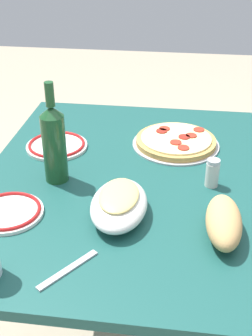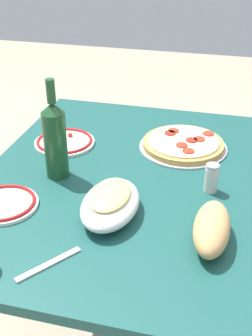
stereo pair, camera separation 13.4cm
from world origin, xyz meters
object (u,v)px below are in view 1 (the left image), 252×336
(baked_pasta_dish, at_px, (119,203))
(side_plate_far, at_px, (57,145))
(side_plate_near, at_px, (8,212))
(spice_shaker, at_px, (212,173))
(pepperoni_pizza, at_px, (176,141))
(bread_loaf, at_px, (224,222))
(wine_bottle, at_px, (54,143))
(dining_table, at_px, (126,211))

(baked_pasta_dish, distance_m, side_plate_far, 0.45)
(side_plate_near, distance_m, spice_shaker, 0.59)
(baked_pasta_dish, relative_size, side_plate_near, 1.27)
(baked_pasta_dish, distance_m, spice_shaker, 0.31)
(side_plate_near, bearing_deg, baked_pasta_dish, -83.29)
(pepperoni_pizza, xyz_separation_m, spice_shaker, (-0.25, -0.11, 0.03))
(bread_loaf, bearing_deg, pepperoni_pizza, 15.60)
(wine_bottle, bearing_deg, side_plate_near, 156.95)
(bread_loaf, bearing_deg, dining_table, 48.38)
(dining_table, xyz_separation_m, baked_pasta_dish, (-0.20, -0.01, 0.17))
(baked_pasta_dish, height_order, spice_shaker, spice_shaker)
(pepperoni_pizza, xyz_separation_m, bread_loaf, (-0.48, -0.13, 0.03))
(pepperoni_pizza, xyz_separation_m, baked_pasta_dish, (-0.43, 0.14, 0.03))
(side_plate_far, bearing_deg, pepperoni_pizza, -79.91)
(side_plate_near, relative_size, side_plate_far, 0.90)
(pepperoni_pizza, bearing_deg, dining_table, 147.92)
(side_plate_far, bearing_deg, side_plate_near, 176.26)
(pepperoni_pizza, relative_size, baked_pasta_dish, 1.26)
(side_plate_near, bearing_deg, pepperoni_pizza, -42.80)
(bread_loaf, bearing_deg, baked_pasta_dish, 80.45)
(side_plate_near, xyz_separation_m, spice_shaker, (0.22, -0.55, 0.03))
(side_plate_near, height_order, side_plate_far, side_plate_far)
(dining_table, relative_size, pepperoni_pizza, 3.70)
(baked_pasta_dish, bearing_deg, pepperoni_pizza, -17.52)
(baked_pasta_dish, height_order, bread_loaf, bread_loaf)
(side_plate_near, distance_m, side_plate_far, 0.40)
(side_plate_near, xyz_separation_m, side_plate_far, (0.40, -0.03, 0.00))
(wine_bottle, height_order, spice_shaker, wine_bottle)
(side_plate_far, relative_size, bread_loaf, 0.99)
(dining_table, height_order, pepperoni_pizza, pepperoni_pizza)
(dining_table, bearing_deg, baked_pasta_dish, -177.70)
(baked_pasta_dish, xyz_separation_m, side_plate_far, (0.36, 0.27, -0.03))
(dining_table, distance_m, side_plate_far, 0.34)
(spice_shaker, bearing_deg, side_plate_near, 111.93)
(spice_shaker, bearing_deg, dining_table, 86.33)
(pepperoni_pizza, bearing_deg, side_plate_far, 100.09)
(spice_shaker, bearing_deg, baked_pasta_dish, 126.49)
(side_plate_near, height_order, bread_loaf, bread_loaf)
(pepperoni_pizza, bearing_deg, spice_shaker, -155.31)
(baked_pasta_dish, distance_m, side_plate_near, 0.30)
(dining_table, relative_size, wine_bottle, 3.62)
(dining_table, distance_m, side_plate_near, 0.40)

